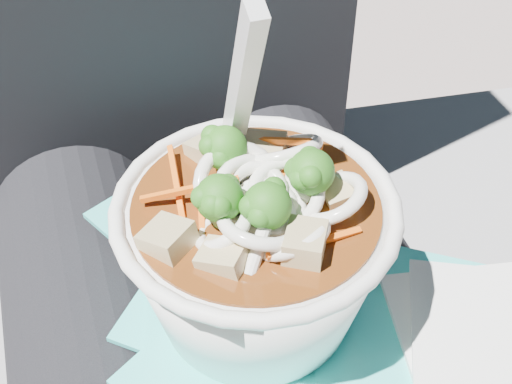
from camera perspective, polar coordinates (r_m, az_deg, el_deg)
name	(u,v)px	position (r m, az deg, el deg)	size (l,w,h in m)	color
person_body	(213,275)	(0.56, -3.44, -6.64)	(0.34, 0.94, 1.00)	black
plastic_bag	(298,343)	(0.46, 3.41, -11.94)	(0.32, 0.38, 0.02)	#30CAC2
napkins	(509,346)	(0.47, 19.59, -11.50)	(0.15, 0.16, 0.01)	white
udon_bowl	(257,244)	(0.42, 0.04, -4.17)	(0.18, 0.18, 0.21)	white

